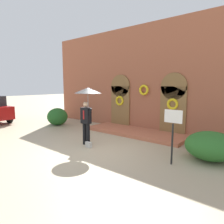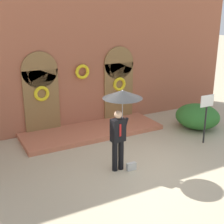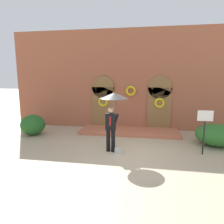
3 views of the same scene
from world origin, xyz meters
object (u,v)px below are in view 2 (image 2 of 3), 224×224
(sign_post, at_px, (206,111))
(shrub_right, at_px, (197,116))
(person_with_umbrella, at_px, (121,106))
(handbag, at_px, (131,166))

(sign_post, xyz_separation_m, shrub_right, (0.83, 1.24, -0.70))
(sign_post, bearing_deg, person_with_umbrella, -175.42)
(person_with_umbrella, xyz_separation_m, shrub_right, (4.30, 1.52, -1.45))
(sign_post, height_order, shrub_right, sign_post)
(person_with_umbrella, bearing_deg, shrub_right, 19.46)
(person_with_umbrella, relative_size, handbag, 8.44)
(sign_post, bearing_deg, shrub_right, 56.31)
(sign_post, bearing_deg, handbag, -171.58)
(person_with_umbrella, distance_m, handbag, 1.83)
(handbag, relative_size, shrub_right, 0.16)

